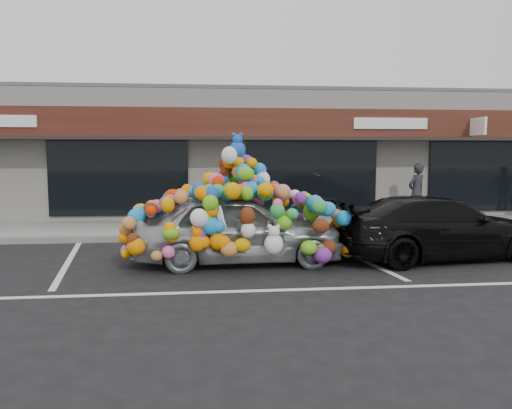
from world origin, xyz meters
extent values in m
plane|color=black|center=(0.00, 0.00, 0.00)|extent=(90.00, 90.00, 0.00)
cube|color=white|center=(0.00, 8.50, 2.10)|extent=(24.00, 6.00, 4.20)
cube|color=#59595B|center=(0.00, 8.50, 4.25)|extent=(24.00, 6.00, 0.12)
cube|color=#39170F|center=(0.00, 5.42, 3.15)|extent=(24.00, 0.18, 0.90)
cube|color=black|center=(0.00, 4.90, 2.65)|extent=(24.00, 1.20, 0.10)
cube|color=white|center=(8.20, 4.95, 3.05)|extent=(0.08, 0.95, 0.55)
cube|color=white|center=(5.50, 5.30, 3.15)|extent=(2.40, 0.04, 0.35)
cube|color=black|center=(-3.00, 5.47, 1.45)|extent=(4.20, 0.12, 2.30)
cube|color=black|center=(3.00, 5.47, 1.45)|extent=(4.20, 0.12, 2.30)
cube|color=black|center=(9.00, 5.47, 1.45)|extent=(4.20, 0.12, 2.30)
cube|color=gray|center=(0.00, 4.00, 0.07)|extent=(26.00, 3.00, 0.15)
cube|color=slate|center=(0.00, 2.50, 0.07)|extent=(26.00, 0.18, 0.16)
cube|color=silver|center=(-3.20, 0.20, 0.00)|extent=(0.73, 4.37, 0.01)
cube|color=silver|center=(2.80, 0.20, 0.00)|extent=(0.73, 4.37, 0.01)
cube|color=silver|center=(2.00, -2.30, 0.00)|extent=(14.00, 0.12, 0.01)
imported|color=#AFB3BA|center=(0.25, -0.22, 0.71)|extent=(1.79, 4.23, 1.43)
ellipsoid|color=#FF2B04|center=(0.25, -0.22, 1.96)|extent=(1.31, 1.79, 1.07)
sphere|color=#FFB400|center=(1.72, -0.37, 1.04)|extent=(0.34, 0.34, 0.34)
sphere|color=blue|center=(0.85, -1.14, 0.55)|extent=(0.36, 0.36, 0.36)
sphere|color=#38C862|center=(-0.55, 0.70, 0.60)|extent=(0.30, 0.30, 0.30)
sphere|color=pink|center=(0.25, -0.22, 2.45)|extent=(0.32, 0.32, 0.32)
sphere|color=orange|center=(-1.00, -0.12, 1.05)|extent=(0.30, 0.30, 0.30)
imported|color=black|center=(4.48, -0.21, 0.66)|extent=(2.50, 4.79, 1.32)
imported|color=black|center=(6.06, 4.46, 1.03)|extent=(0.76, 0.67, 1.76)
camera|label=1|loc=(-0.43, -10.14, 2.24)|focal=35.00mm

